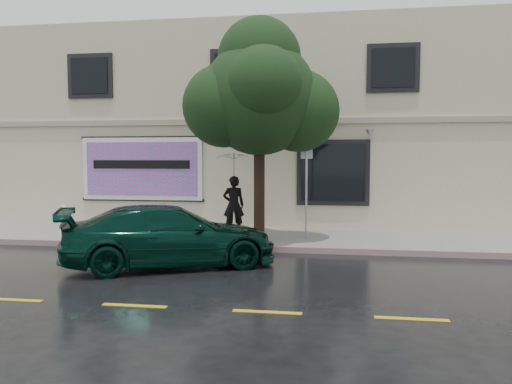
# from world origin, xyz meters

# --- Properties ---
(ground) EXTENTS (90.00, 90.00, 0.00)m
(ground) POSITION_xyz_m (0.00, 0.00, 0.00)
(ground) COLOR black
(ground) RESTS_ON ground
(sidewalk) EXTENTS (20.00, 3.50, 0.15)m
(sidewalk) POSITION_xyz_m (0.00, 3.25, 0.07)
(sidewalk) COLOR #9E9C96
(sidewalk) RESTS_ON ground
(curb) EXTENTS (20.00, 0.18, 0.16)m
(curb) POSITION_xyz_m (0.00, 1.50, 0.07)
(curb) COLOR gray
(curb) RESTS_ON ground
(road_marking) EXTENTS (19.00, 0.12, 0.01)m
(road_marking) POSITION_xyz_m (0.00, -3.50, 0.01)
(road_marking) COLOR gold
(road_marking) RESTS_ON ground
(building) EXTENTS (20.00, 8.12, 7.00)m
(building) POSITION_xyz_m (0.00, 9.00, 3.50)
(building) COLOR beige
(building) RESTS_ON ground
(billboard) EXTENTS (4.30, 0.16, 2.20)m
(billboard) POSITION_xyz_m (-3.20, 4.92, 2.05)
(billboard) COLOR white
(billboard) RESTS_ON ground
(car) EXTENTS (5.16, 3.86, 1.37)m
(car) POSITION_xyz_m (-0.39, -0.50, 0.69)
(car) COLOR black
(car) RESTS_ON ground
(pedestrian) EXTENTS (0.72, 0.56, 1.74)m
(pedestrian) POSITION_xyz_m (0.28, 3.38, 1.02)
(pedestrian) COLOR black
(pedestrian) RESTS_ON sidewalk
(umbrella) EXTENTS (1.37, 1.37, 0.76)m
(umbrella) POSITION_xyz_m (0.28, 3.38, 2.27)
(umbrella) COLOR black
(umbrella) RESTS_ON pedestrian
(street_tree) EXTENTS (3.10, 3.10, 5.44)m
(street_tree) POSITION_xyz_m (1.22, 2.24, 4.02)
(street_tree) COLOR #2F1D15
(street_tree) RESTS_ON sidewalk
(fire_hydrant) EXTENTS (0.37, 0.34, 0.89)m
(fire_hydrant) POSITION_xyz_m (-4.75, 2.62, 0.58)
(fire_hydrant) COLOR beige
(fire_hydrant) RESTS_ON sidewalk
(sign_pole) EXTENTS (0.33, 0.09, 2.74)m
(sign_pole) POSITION_xyz_m (2.47, 2.88, 1.78)
(sign_pole) COLOR #9FA0A7
(sign_pole) RESTS_ON sidewalk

